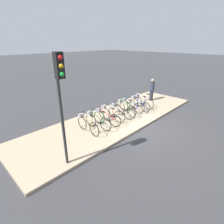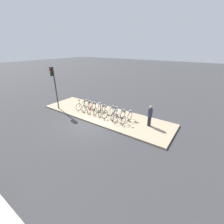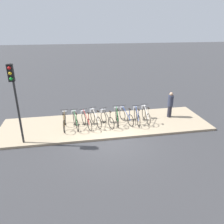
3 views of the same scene
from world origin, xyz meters
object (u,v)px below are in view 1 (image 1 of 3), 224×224
at_px(parked_bicycle_2, 105,117).
at_px(traffic_light, 60,90).
at_px(pedestrian, 152,89).
at_px(parked_bicycle_8, 142,101).
at_px(parked_bicycle_0, 87,124).
at_px(parked_bicycle_7, 139,103).
at_px(parked_bicycle_5, 125,107).
at_px(parked_bicycle_4, 120,111).
at_px(parked_bicycle_3, 110,113).
at_px(parked_bicycle_6, 130,105).
at_px(parked_bicycle_1, 97,120).

distance_m(parked_bicycle_2, traffic_light, 4.17).
bearing_deg(pedestrian, parked_bicycle_8, -168.87).
bearing_deg(parked_bicycle_0, parked_bicycle_7, -0.93).
distance_m(parked_bicycle_0, parked_bicycle_7, 4.16).
bearing_deg(parked_bicycle_5, parked_bicycle_4, -164.90).
distance_m(parked_bicycle_3, parked_bicycle_8, 3.03).
xyz_separation_m(parked_bicycle_2, parked_bicycle_6, (2.34, 0.17, 0.00)).
height_order(parked_bicycle_1, parked_bicycle_6, same).
height_order(parked_bicycle_3, traffic_light, traffic_light).
distance_m(parked_bicycle_5, parked_bicycle_6, 0.52).
bearing_deg(traffic_light, parked_bicycle_3, 22.21).
distance_m(parked_bicycle_2, pedestrian, 5.28).
relative_size(parked_bicycle_6, traffic_light, 0.41).
distance_m(parked_bicycle_0, parked_bicycle_8, 4.76).
xyz_separation_m(parked_bicycle_8, traffic_light, (-6.76, -1.49, 2.33)).
xyz_separation_m(parked_bicycle_3, parked_bicycle_8, (3.03, -0.03, 0.00)).
relative_size(parked_bicycle_2, parked_bicycle_6, 1.00).
distance_m(parked_bicycle_2, parked_bicycle_7, 2.97).
distance_m(parked_bicycle_0, parked_bicycle_5, 3.01).
xyz_separation_m(parked_bicycle_0, traffic_light, (-1.99, -1.42, 2.33)).
bearing_deg(parked_bicycle_0, parked_bicycle_6, 1.54).
bearing_deg(parked_bicycle_1, parked_bicycle_8, 1.40).
bearing_deg(parked_bicycle_2, parked_bicycle_1, 175.74).
bearing_deg(parked_bicycle_4, parked_bicycle_7, 0.46).
relative_size(parked_bicycle_1, parked_bicycle_7, 0.99).
xyz_separation_m(parked_bicycle_2, traffic_light, (-3.18, -1.35, 2.33)).
relative_size(parked_bicycle_7, traffic_light, 0.42).
height_order(parked_bicycle_4, pedestrian, pedestrian).
relative_size(parked_bicycle_1, traffic_light, 0.42).
relative_size(parked_bicycle_3, parked_bicycle_6, 1.00).
bearing_deg(parked_bicycle_2, parked_bicycle_5, 5.21).
relative_size(parked_bicycle_6, pedestrian, 0.99).
bearing_deg(traffic_light, parked_bicycle_2, 22.94).
bearing_deg(parked_bicycle_6, parked_bicycle_2, -175.88).
xyz_separation_m(parked_bicycle_3, traffic_light, (-3.72, -1.52, 2.33)).
height_order(pedestrian, traffic_light, traffic_light).
bearing_deg(pedestrian, parked_bicycle_6, -173.99).
distance_m(parked_bicycle_1, parked_bicycle_4, 1.76).
xyz_separation_m(parked_bicycle_2, parked_bicycle_8, (3.57, 0.15, 0.00)).
bearing_deg(parked_bicycle_4, parked_bicycle_0, 178.02).
bearing_deg(parked_bicycle_6, pedestrian, 6.01).
relative_size(parked_bicycle_3, parked_bicycle_4, 1.01).
height_order(parked_bicycle_4, parked_bicycle_6, same).
bearing_deg(parked_bicycle_4, traffic_light, -162.91).
relative_size(parked_bicycle_8, traffic_light, 0.42).
distance_m(parked_bicycle_4, parked_bicycle_6, 1.18).
relative_size(parked_bicycle_4, parked_bicycle_8, 0.96).
xyz_separation_m(parked_bicycle_4, parked_bicycle_8, (2.40, 0.15, 0.00)).
height_order(parked_bicycle_4, parked_bicycle_5, same).
height_order(parked_bicycle_0, parked_bicycle_1, same).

